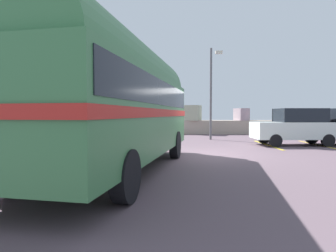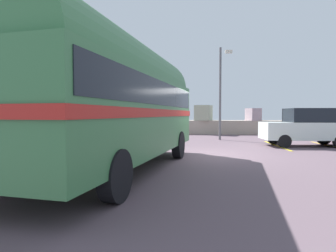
{
  "view_description": "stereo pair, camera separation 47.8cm",
  "coord_description": "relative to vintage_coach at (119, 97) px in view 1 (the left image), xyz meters",
  "views": [
    {
      "loc": [
        -1.25,
        -10.94,
        1.59
      ],
      "look_at": [
        -1.43,
        -2.83,
        1.25
      ],
      "focal_mm": 30.1,
      "sensor_mm": 36.0,
      "label": 1
    },
    {
      "loc": [
        -0.78,
        -10.91,
        1.59
      ],
      "look_at": [
        -1.43,
        -2.83,
        1.25
      ],
      "focal_mm": 30.1,
      "sensor_mm": 36.0,
      "label": 2
    }
  ],
  "objects": [
    {
      "name": "breakwater",
      "position": [
        2.26,
        15.1,
        -1.37
      ],
      "size": [
        31.36,
        2.3,
        2.38
      ],
      "color": "#AA9E8E",
      "rests_on": "ground"
    },
    {
      "name": "ground",
      "position": [
        2.74,
        3.28,
        -2.04
      ],
      "size": [
        32.0,
        26.0,
        0.02
      ],
      "color": "#5C4A53"
    },
    {
      "name": "vintage_coach",
      "position": [
        0.0,
        0.0,
        0.0
      ],
      "size": [
        3.87,
        8.87,
        3.7
      ],
      "rotation": [
        0.0,
        0.0,
        -0.17
      ],
      "color": "black",
      "rests_on": "ground"
    },
    {
      "name": "parked_car_nearest",
      "position": [
        7.65,
        6.68,
        -1.08
      ],
      "size": [
        4.16,
        1.84,
        1.86
      ],
      "rotation": [
        0.0,
        0.0,
        1.61
      ],
      "color": "black",
      "rests_on": "ground"
    },
    {
      "name": "lamp_post",
      "position": [
        3.85,
        9.93,
        1.17
      ],
      "size": [
        0.88,
        0.93,
        5.64
      ],
      "color": "#5B5B60",
      "rests_on": "ground"
    }
  ]
}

